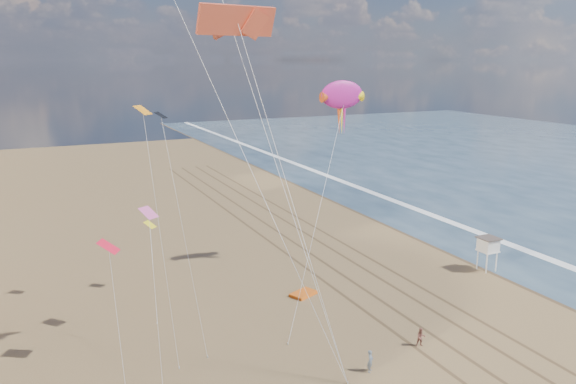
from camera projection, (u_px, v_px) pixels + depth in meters
The scene contains 9 objects.
wet_sand at pixel (416, 223), 72.32m from camera, with size 260.00×260.00×0.00m, color #42301E.
foam at pixel (442, 219), 74.04m from camera, with size 260.00×260.00×0.00m, color white.
tracks at pixel (346, 267), 56.74m from camera, with size 7.68×120.00×0.01m.
lifeguard_stand at pixel (488, 245), 55.35m from camera, with size 1.89×1.89×3.41m.
grounded_kite at pixel (303, 294), 49.96m from camera, with size 2.31×1.47×0.26m, color orange.
show_kite at pixel (342, 95), 53.56m from camera, with size 8.13×6.97×23.80m.
kite_flyer_a at pixel (370, 361), 37.56m from camera, with size 0.56×0.37×1.54m, color slate.
kite_flyer_b at pixel (421, 337), 40.92m from camera, with size 0.70×0.54×1.43m, color brown.
small_kites at pixel (140, 188), 41.72m from camera, with size 7.19×13.33×11.25m.
Camera 1 is at (-25.30, -16.03, 20.41)m, focal length 35.00 mm.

